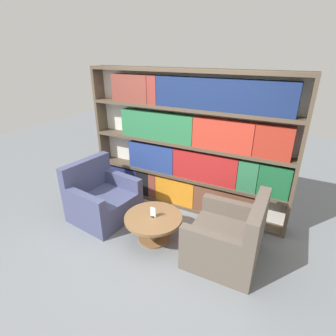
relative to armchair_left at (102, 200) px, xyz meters
name	(u,v)px	position (x,y,z in m)	size (l,w,h in m)	color
ground_plane	(142,252)	(1.03, -0.44, -0.30)	(14.00, 14.00, 0.00)	slate
bookshelf	(189,145)	(1.10, 0.93, 0.81)	(3.36, 0.30, 2.27)	silver
armchair_left	(102,200)	(0.00, 0.00, 0.00)	(0.97, 1.01, 0.92)	#42476B
armchair_right	(228,239)	(2.07, -0.01, 0.00)	(0.87, 0.92, 0.92)	brown
coffee_table	(153,223)	(1.03, -0.12, -0.02)	(0.81, 0.81, 0.39)	brown
table_sign	(153,213)	(1.03, -0.12, 0.15)	(0.08, 0.06, 0.15)	black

